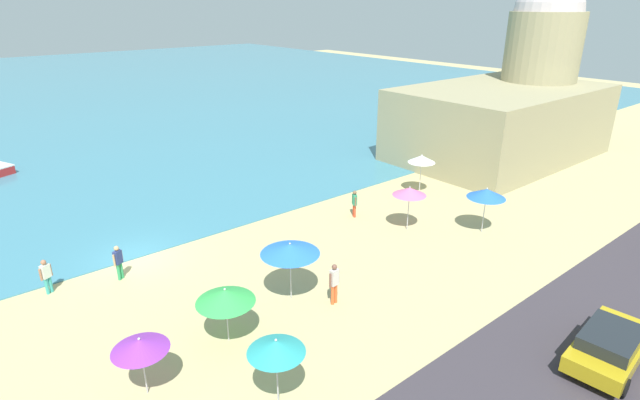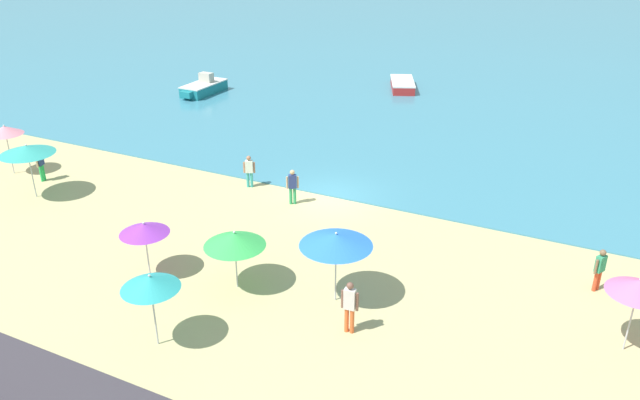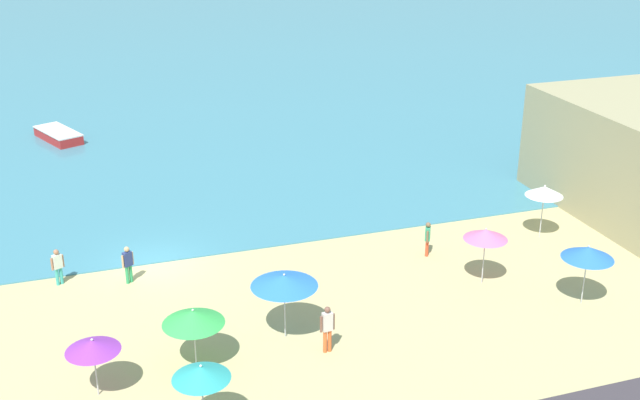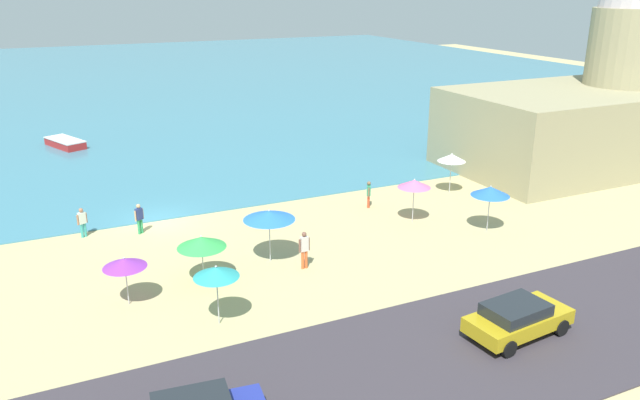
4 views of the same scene
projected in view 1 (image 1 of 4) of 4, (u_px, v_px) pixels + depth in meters
name	position (u px, v px, depth m)	size (l,w,h in m)	color
ground_plane	(135.00, 259.00, 24.29)	(160.00, 160.00, 0.00)	tan
beach_umbrella_0	(290.00, 249.00, 20.23)	(2.45, 2.45, 2.62)	#B2B2B7
beach_umbrella_1	(276.00, 347.00, 14.69)	(1.77, 1.77, 2.49)	#B2B2B7
beach_umbrella_3	(410.00, 191.00, 26.62)	(1.82, 1.82, 2.52)	#B2B2B7
beach_umbrella_4	(225.00, 296.00, 17.78)	(2.16, 2.16, 2.22)	#B2B2B7
beach_umbrella_5	(487.00, 193.00, 26.35)	(2.03, 2.03, 2.55)	#B2B2B7
beach_umbrella_6	(422.00, 159.00, 31.77)	(1.74, 1.74, 2.64)	#B2B2B7
beach_umbrella_8	(140.00, 345.00, 15.31)	(1.78, 1.78, 2.13)	#B2B2B7
bather_1	(118.00, 261.00, 22.22)	(0.50, 0.37, 1.66)	#2F985A
bather_2	(354.00, 202.00, 28.75)	(0.37, 0.51, 1.61)	#E04627
bather_3	(334.00, 282.00, 20.36)	(0.57, 0.25, 1.82)	#E25C2C
bather_4	(46.00, 275.00, 21.15)	(0.52, 0.35, 1.60)	teal
parked_car_0	(610.00, 345.00, 16.99)	(4.25, 2.28, 1.35)	#B49617
harbor_fortress	(514.00, 101.00, 39.98)	(16.76, 10.62, 13.58)	tan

